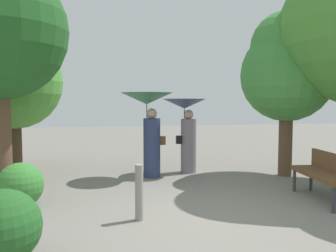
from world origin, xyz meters
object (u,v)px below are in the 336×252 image
(person_left, at_px, (149,116))
(park_bench, at_px, (326,172))
(tree_far_back, at_px, (287,67))
(path_marker_post, at_px, (139,192))
(person_right, at_px, (186,121))
(tree_near_left, at_px, (14,74))

(person_left, xyz_separation_m, park_bench, (2.78, -2.52, -0.90))
(tree_far_back, bearing_deg, person_left, 171.80)
(person_left, xyz_separation_m, path_marker_post, (-0.57, -2.87, -1.00))
(person_left, height_order, park_bench, person_left)
(person_right, distance_m, tree_near_left, 4.69)
(person_left, height_order, path_marker_post, person_left)
(person_left, xyz_separation_m, tree_near_left, (-3.29, 1.88, 1.06))
(person_right, bearing_deg, tree_far_back, -116.06)
(path_marker_post, bearing_deg, person_right, 64.31)
(tree_far_back, distance_m, path_marker_post, 4.96)
(tree_far_back, bearing_deg, path_marker_post, -147.35)
(person_right, distance_m, park_bench, 3.47)
(person_right, distance_m, tree_far_back, 2.69)
(path_marker_post, bearing_deg, tree_far_back, 32.65)
(tree_near_left, relative_size, tree_far_back, 1.00)
(person_left, bearing_deg, tree_near_left, 54.00)
(tree_near_left, xyz_separation_m, path_marker_post, (2.72, -4.75, -2.06))
(park_bench, bearing_deg, tree_far_back, 174.86)
(park_bench, height_order, tree_near_left, tree_near_left)
(path_marker_post, bearing_deg, person_left, 78.79)
(person_right, xyz_separation_m, tree_near_left, (-4.26, 1.54, 1.20))
(person_right, bearing_deg, person_left, 103.10)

